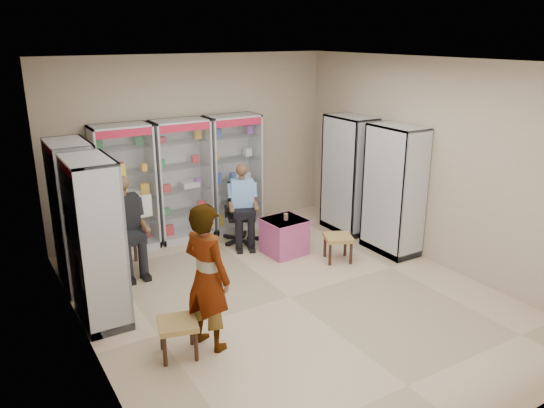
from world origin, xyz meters
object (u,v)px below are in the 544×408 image
seated_shopkeeper (242,206)px  standing_man (207,277)px  cabinet_back_left (125,189)px  wooden_chair (125,238)px  cabinet_right_far (349,175)px  cabinet_left_far (76,216)px  cabinet_back_mid (182,180)px  cabinet_right_near (394,190)px  office_chair (241,213)px  cabinet_back_right (234,173)px  woven_stool_a (338,248)px  pink_trunk (284,236)px  woven_stool_b (179,338)px  cabinet_left_near (96,242)px

seated_shopkeeper → standing_man: size_ratio=0.76×
cabinet_back_left → wooden_chair: (-0.25, -0.73, -0.53)m
cabinet_right_far → cabinet_left_far: size_ratio=1.00×
cabinet_back_mid → cabinet_right_near: 3.41m
office_chair → cabinet_right_far: bearing=7.4°
cabinet_back_right → woven_stool_a: bearing=-72.2°
cabinet_back_right → cabinet_right_far: 1.98m
seated_shopkeeper → cabinet_left_far: bearing=-153.8°
cabinet_back_left → cabinet_back_right: 1.90m
cabinet_back_mid → seated_shopkeeper: 1.09m
cabinet_back_mid → standing_man: cabinet_back_mid is taller
pink_trunk → cabinet_left_far: bearing=169.9°
cabinet_back_left → office_chair: bearing=-21.6°
cabinet_right_far → woven_stool_b: 4.54m
office_chair → woven_stool_b: office_chair is taller
pink_trunk → wooden_chair: bearing=162.3°
wooden_chair → seated_shopkeeper: bearing=0.4°
cabinet_back_mid → cabinet_right_near: (2.58, -2.23, 0.00)m
standing_man → cabinet_back_right: bearing=-52.2°
cabinet_back_left → woven_stool_a: size_ratio=4.98×
cabinet_left_near → cabinet_back_mid: bearing=137.2°
seated_shopkeeper → woven_stool_a: 1.71m
cabinet_back_right → office_chair: (-0.22, -0.67, -0.51)m
wooden_chair → cabinet_back_right: bearing=18.8°
cabinet_back_mid → woven_stool_b: bearing=-113.2°
cabinet_left_near → woven_stool_b: (0.50, -1.19, -0.80)m
cabinet_right_far → cabinet_back_mid: bearing=66.3°
standing_man → cabinet_left_far: bearing=0.2°
cabinet_back_mid → standing_man: size_ratio=1.21×
cabinet_back_mid → office_chair: bearing=-42.2°
seated_shopkeeper → standing_man: 3.05m
seated_shopkeeper → woven_stool_b: 3.30m
standing_man → cabinet_back_mid: bearing=-38.2°
cabinet_back_mid → cabinet_left_near: same height
cabinet_back_mid → wooden_chair: cabinet_back_mid is taller
cabinet_left_near → wooden_chair: bearing=152.4°
cabinet_right_far → office_chair: size_ratio=2.03×
wooden_chair → seated_shopkeeper: 1.94m
cabinet_back_left → standing_man: 3.21m
wooden_chair → seated_shopkeeper: seated_shopkeeper is taller
cabinet_back_right → seated_shopkeeper: size_ratio=1.60×
pink_trunk → cabinet_right_far: bearing=12.2°
cabinet_back_mid → cabinet_left_far: (-1.88, -0.93, 0.00)m
pink_trunk → standing_man: size_ratio=0.35×
cabinet_right_near → woven_stool_a: size_ratio=4.98×
cabinet_back_left → seated_shopkeeper: (1.68, -0.72, -0.37)m
cabinet_right_far → pink_trunk: size_ratio=3.41×
cabinet_left_near → pink_trunk: cabinet_left_near is taller
office_chair → pink_trunk: bearing=-45.0°
cabinet_back_left → cabinet_back_right: bearing=0.0°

